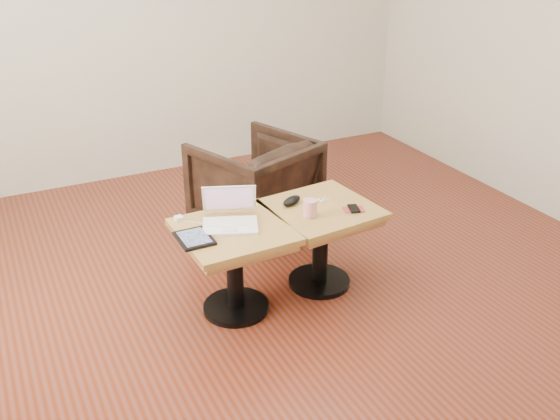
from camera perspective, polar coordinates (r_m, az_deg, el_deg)
name	(u,v)px	position (r m, az deg, el deg)	size (l,w,h in m)	color
room_shell	(286,69)	(3.20, 0.60, 12.75)	(4.52, 4.52, 2.71)	#571D0C
side_table_left	(234,250)	(3.43, -4.22, -3.64)	(0.59, 0.59, 0.52)	black
side_table_right	(321,227)	(3.67, 3.76, -1.52)	(0.63, 0.63, 0.52)	black
laptop	(230,217)	(3.40, -4.61, -0.62)	(0.38, 0.38, 0.20)	white
tablet	(194,238)	(3.27, -7.84, -2.58)	(0.17, 0.22, 0.02)	black
charging_adapter	(179,218)	(3.48, -9.25, -0.77)	(0.04, 0.04, 0.03)	white
glasses_case	(292,201)	(3.62, 1.08, 0.86)	(0.15, 0.06, 0.05)	black
striped_cup	(310,208)	(3.47, 2.76, 0.16)	(0.08, 0.08, 0.10)	#D83D53
earbuds_tangle	(323,200)	(3.68, 3.96, 0.92)	(0.07, 0.05, 0.01)	white
phone_on_sleeve	(354,209)	(3.58, 6.76, 0.10)	(0.13, 0.11, 0.01)	maroon
armchair	(254,184)	(4.38, -2.35, 2.36)	(0.71, 0.73, 0.66)	black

